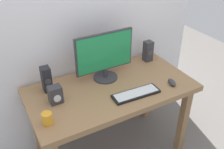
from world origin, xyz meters
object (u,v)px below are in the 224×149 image
object	(u,v)px
speaker_left	(46,79)
audio_controller	(55,95)
speaker_right	(148,51)
keyboard_primary	(136,94)
coffee_mug	(47,119)
monitor	(105,55)
desk	(111,97)
mouse	(172,82)

from	to	relation	value
speaker_left	audio_controller	xyz separation A→B (m)	(0.01, -0.18, -0.04)
speaker_right	speaker_left	bearing A→B (deg)	-178.53
keyboard_primary	audio_controller	xyz separation A→B (m)	(-0.58, 0.21, 0.06)
speaker_right	coffee_mug	xyz separation A→B (m)	(-1.12, -0.41, -0.06)
monitor	speaker_left	distance (m)	0.51
desk	speaker_left	world-z (taller)	speaker_left
coffee_mug	desk	bearing A→B (deg)	16.52
desk	keyboard_primary	xyz separation A→B (m)	(0.12, -0.19, 0.11)
mouse	speaker_right	distance (m)	0.45
desk	monitor	world-z (taller)	monitor
mouse	coffee_mug	world-z (taller)	coffee_mug
keyboard_primary	speaker_left	xyz separation A→B (m)	(-0.59, 0.40, 0.10)
desk	speaker_right	xyz separation A→B (m)	(0.53, 0.23, 0.20)
keyboard_primary	coffee_mug	xyz separation A→B (m)	(-0.71, 0.01, 0.03)
keyboard_primary	speaker_right	size ratio (longest dim) A/B	1.98
speaker_left	audio_controller	world-z (taller)	speaker_left
audio_controller	coffee_mug	bearing A→B (deg)	-122.00
keyboard_primary	monitor	bearing A→B (deg)	105.73
monitor	coffee_mug	xyz separation A→B (m)	(-0.61, -0.33, -0.17)
monitor	coffee_mug	distance (m)	0.71
monitor	speaker_right	xyz separation A→B (m)	(0.51, 0.08, -0.12)
speaker_left	mouse	bearing A→B (deg)	-24.01
monitor	audio_controller	distance (m)	0.52
desk	mouse	bearing A→B (deg)	-24.08
desk	coffee_mug	size ratio (longest dim) A/B	15.44
keyboard_primary	desk	bearing A→B (deg)	122.59
speaker_right	speaker_left	size ratio (longest dim) A/B	0.94
monitor	speaker_right	world-z (taller)	monitor
speaker_right	coffee_mug	bearing A→B (deg)	-159.94
desk	coffee_mug	xyz separation A→B (m)	(-0.59, -0.17, 0.14)
mouse	audio_controller	bearing A→B (deg)	-179.76
monitor	mouse	world-z (taller)	monitor
desk	audio_controller	world-z (taller)	audio_controller
desk	keyboard_primary	distance (m)	0.25
monitor	mouse	distance (m)	0.61
monitor	speaker_left	bearing A→B (deg)	173.97
mouse	speaker_left	distance (m)	1.03
keyboard_primary	speaker_right	world-z (taller)	speaker_right
coffee_mug	speaker_right	bearing A→B (deg)	20.06
desk	speaker_left	bearing A→B (deg)	156.05
desk	audio_controller	bearing A→B (deg)	176.75
keyboard_primary	speaker_left	size ratio (longest dim) A/B	1.86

